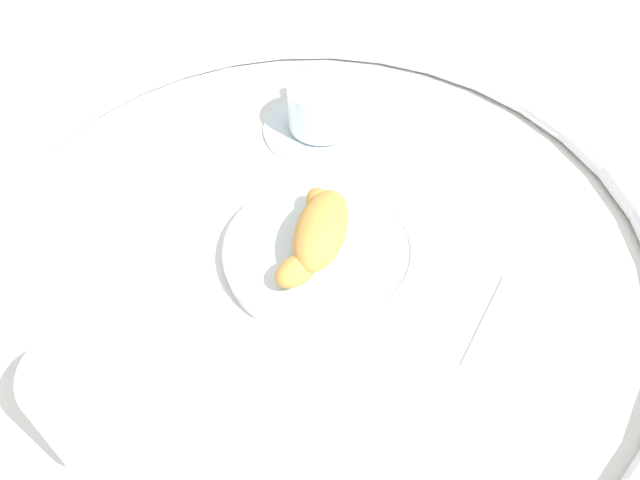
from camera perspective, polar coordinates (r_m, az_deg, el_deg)
The scene contains 7 objects.
ground_plane at distance 0.64m, azimuth -0.83°, elevation -1.30°, with size 2.20×2.20×0.00m, color silver.
table_chrome_rim at distance 0.63m, azimuth -0.85°, elevation -0.61°, with size 0.70×0.70×0.02m, color silver.
pastry_plate at distance 0.62m, azimuth 0.00°, elevation -1.18°, with size 0.19×0.19×0.02m.
croissant_large at distance 0.60m, azimuth -0.29°, elevation 0.57°, with size 0.14×0.06×0.04m.
coffee_cup_near at distance 0.75m, azimuth 0.08°, elevation 11.30°, with size 0.14×0.14×0.06m.
juice_glass_left at distance 0.47m, azimuth -19.15°, elevation -13.52°, with size 0.08×0.08×0.14m.
folded_napkin at distance 0.61m, azimuth 19.19°, elevation -8.64°, with size 0.11×0.11×0.01m, color silver.
Camera 1 is at (-0.38, -0.11, 0.49)m, focal length 36.06 mm.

